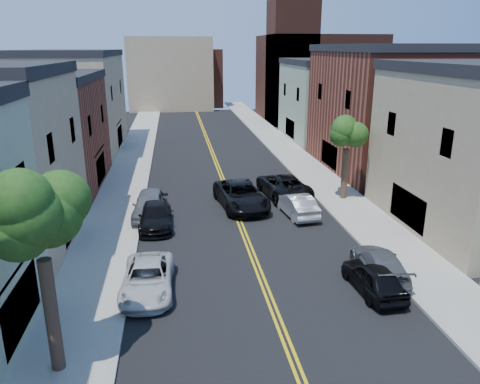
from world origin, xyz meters
name	(u,v)px	position (x,y,z in m)	size (l,w,h in m)	color
sidewalk_left	(128,171)	(-7.90, 40.00, 0.07)	(3.20, 100.00, 0.15)	gray
sidewalk_right	(304,165)	(7.90, 40.00, 0.07)	(3.20, 100.00, 0.15)	gray
curb_left	(149,170)	(-6.15, 40.00, 0.07)	(0.30, 100.00, 0.15)	gray
curb_right	(286,165)	(6.15, 40.00, 0.07)	(0.30, 100.00, 0.15)	gray
bldg_left_brick	(36,137)	(-14.00, 36.00, 4.00)	(9.00, 12.00, 8.00)	brown
bldg_left_tan_far	(73,104)	(-14.00, 50.00, 4.75)	(9.00, 16.00, 9.50)	#998466
bldg_right_brick	(382,112)	(14.00, 38.00, 5.00)	(9.00, 14.00, 10.00)	brown
bldg_right_palegrn	(329,103)	(14.00, 52.00, 4.25)	(9.00, 12.00, 8.50)	gray
church	(312,70)	(16.33, 67.07, 7.24)	(16.20, 14.20, 22.60)	#4C2319
backdrop_left	(171,74)	(-4.00, 82.00, 6.00)	(14.00, 8.00, 12.00)	#998466
backdrop_center	(193,78)	(0.00, 86.00, 5.00)	(10.00, 8.00, 10.00)	brown
tree_left_mid	(34,182)	(-7.88, 14.01, 6.58)	(5.20, 5.20, 9.29)	#3B2B1D
tree_right_far	(349,119)	(7.92, 30.01, 5.76)	(4.40, 4.40, 8.03)	#3B2B1D
white_pickup	(148,279)	(-5.19, 18.87, 0.66)	(2.18, 4.73, 1.31)	silver
grey_car_left	(150,205)	(-5.50, 28.39, 0.84)	(1.99, 4.94, 1.68)	#5B5D63
black_car_left	(155,216)	(-5.11, 26.72, 0.69)	(1.93, 4.74, 1.38)	black
grey_car_right	(380,264)	(5.50, 18.75, 0.67)	(1.87, 4.61, 1.34)	#505357
black_car_right	(374,278)	(4.64, 17.48, 0.68)	(1.61, 3.99, 1.36)	black
silver_car_right	(296,204)	(3.80, 27.44, 0.72)	(1.53, 4.40, 1.45)	#AAACB2
dark_car_right_far	(283,185)	(3.86, 31.48, 0.82)	(2.72, 5.91, 1.64)	black
black_suv_lane	(241,195)	(0.50, 29.48, 0.84)	(2.80, 6.06, 1.69)	black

